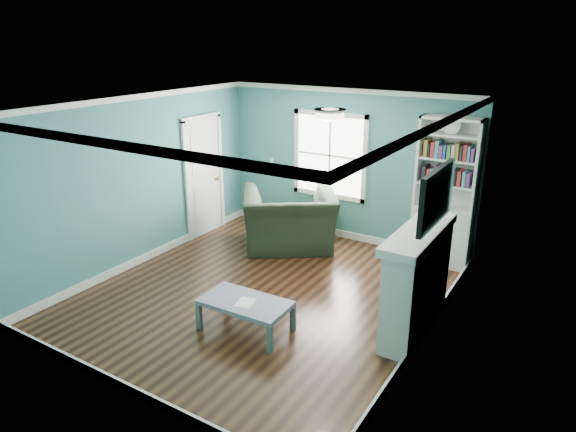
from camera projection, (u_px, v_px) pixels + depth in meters
The scene contains 13 objects.
floor at pixel (264, 293), 7.18m from camera, with size 5.00×5.00×0.00m, color black.
room_walls at pixel (263, 184), 6.65m from camera, with size 5.00×5.00×5.00m.
trim at pixel (263, 210), 6.77m from camera, with size 4.50×5.00×2.60m.
window at pixel (330, 155), 8.84m from camera, with size 1.40×0.06×1.50m.
bookshelf at pixel (444, 207), 7.84m from camera, with size 0.90×0.35×2.31m.
fireplace at pixel (418, 282), 6.10m from camera, with size 0.44×1.58×1.30m.
tv at pixel (437, 196), 5.67m from camera, with size 0.06×1.10×0.65m, color black.
door at pixel (204, 175), 9.05m from camera, with size 0.12×0.98×2.17m.
ceiling_fixture at pixel (330, 114), 5.96m from camera, with size 0.38×0.38×0.15m.
light_switch at pixel (272, 161), 9.51m from camera, with size 0.08×0.01×0.12m, color white.
recliner at pixel (289, 210), 8.53m from camera, with size 1.50×0.97×1.31m, color black.
coffee_table at pixel (245, 305), 6.19m from camera, with size 1.10×0.62×0.39m.
paper_sheet at pixel (245, 302), 6.13m from camera, with size 0.20×0.25×0.00m, color white.
Camera 1 is at (3.65, -5.28, 3.41)m, focal length 32.00 mm.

